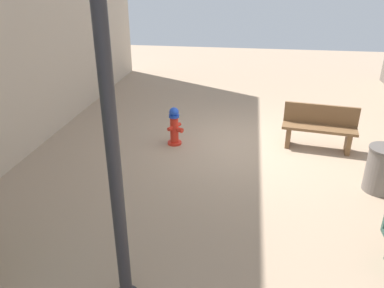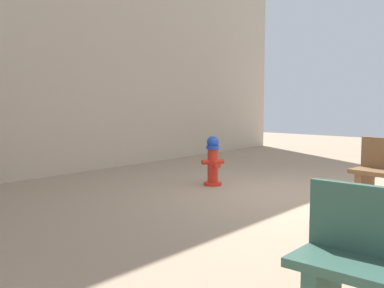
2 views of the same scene
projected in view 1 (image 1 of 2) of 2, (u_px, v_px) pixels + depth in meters
name	position (u px, v px, depth m)	size (l,w,h in m)	color
ground_plane	(247.00, 145.00, 8.45)	(23.40, 23.40, 0.00)	tan
fire_hydrant	(174.00, 126.00, 8.34)	(0.38, 0.40, 0.86)	red
bench_near	(319.00, 127.00, 8.14)	(1.60, 0.66, 0.95)	brown
street_lamp	(105.00, 75.00, 3.33)	(0.36, 0.36, 4.43)	#2D2D33
trash_bin	(383.00, 169.00, 6.55)	(0.58, 0.58, 0.82)	slate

